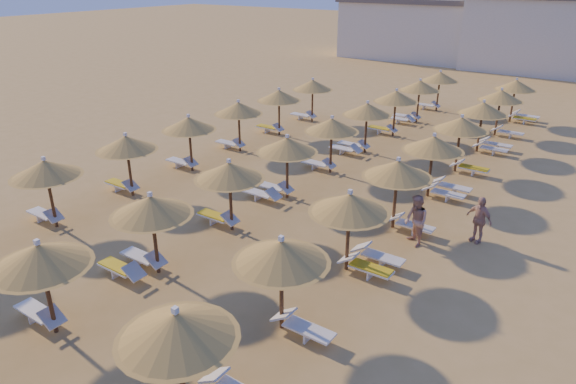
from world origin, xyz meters
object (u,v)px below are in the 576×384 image
Objects in this scene: parasol_row_east at (398,170)px; beachgoer_c at (479,219)px; beachgoer_b at (416,221)px; parasol_row_west at (287,146)px.

parasol_row_east is 3.40m from beachgoer_c.
beachgoer_b is (1.19, -0.82, -1.42)m from parasol_row_east.
parasol_row_east is 5.01m from parasol_row_west.
beachgoer_c is (1.79, 1.53, -0.06)m from beachgoer_b.
beachgoer_b is at bearing -34.46° from parasol_row_east.
parasol_row_east reaches higher than beachgoer_c.
parasol_row_west is 6.41m from beachgoer_b.
parasol_row_east is at bearing -145.25° from beachgoer_c.
beachgoer_b is 2.35m from beachgoer_c.
parasol_row_west is at bearing -153.57° from beachgoer_c.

